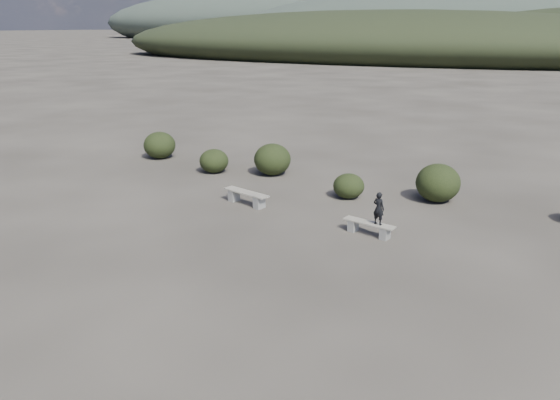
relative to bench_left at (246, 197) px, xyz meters
The scene contains 10 objects.
ground 5.79m from the bench_left, 73.47° to the right, with size 1200.00×1200.00×0.00m, color #302B25.
bench_left is the anchor object (origin of this frame).
bench_right 4.81m from the bench_left, ahead, with size 1.65×0.62×0.40m.
seated_person 5.13m from the bench_left, ahead, with size 0.36×0.24×0.99m, color black.
shrub_a 4.67m from the bench_left, 137.84° to the left, with size 1.23×1.23×1.01m, color black.
shrub_b 4.11m from the bench_left, 105.33° to the left, with size 1.54×1.54×1.32m, color black.
shrub_c 3.74m from the bench_left, 39.26° to the left, with size 1.13×1.13×0.90m, color black.
shrub_d 6.79m from the bench_left, 30.68° to the left, with size 1.55×1.55×1.36m, color black.
shrub_f 8.30m from the bench_left, 150.09° to the left, with size 1.48×1.48×1.25m, color black.
mountain_ridges 333.73m from the bench_left, 91.00° to the left, with size 500.00×400.00×56.00m.
Camera 1 is at (7.76, -10.00, 5.98)m, focal length 35.00 mm.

